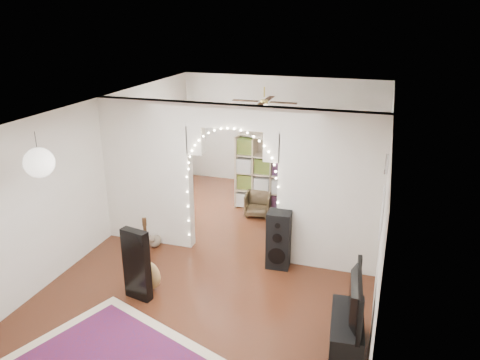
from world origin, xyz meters
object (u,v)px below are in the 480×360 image
(media_console, at_px, (346,334))
(dining_table, at_px, (273,170))
(floor_speaker, at_px, (279,240))
(dining_chair_left, at_px, (258,204))
(acoustic_guitar, at_px, (148,264))
(bookcase, at_px, (272,174))
(dining_chair_right, at_px, (285,229))

(media_console, relative_size, dining_table, 0.81)
(floor_speaker, distance_m, dining_table, 3.15)
(dining_table, height_order, dining_chair_left, dining_table)
(acoustic_guitar, distance_m, bookcase, 3.85)
(bookcase, distance_m, dining_chair_left, 0.72)
(floor_speaker, relative_size, dining_table, 0.81)
(floor_speaker, bearing_deg, dining_chair_left, 111.01)
(acoustic_guitar, xyz_separation_m, dining_chair_right, (1.67, 2.31, -0.22))
(bookcase, bearing_deg, dining_chair_left, -95.22)
(floor_speaker, bearing_deg, dining_table, 102.03)
(acoustic_guitar, distance_m, media_console, 3.13)
(dining_table, relative_size, dining_chair_left, 2.27)
(acoustic_guitar, height_order, bookcase, bookcase)
(floor_speaker, distance_m, dining_chair_right, 1.03)
(media_console, bearing_deg, floor_speaker, 120.68)
(dining_table, bearing_deg, floor_speaker, -71.63)
(media_console, bearing_deg, dining_table, 108.92)
(dining_chair_left, distance_m, dining_chair_right, 1.28)
(media_console, bearing_deg, dining_chair_left, 115.19)
(bookcase, height_order, dining_chair_left, bookcase)
(dining_table, distance_m, dining_chair_right, 2.22)
(media_console, xyz_separation_m, dining_chair_left, (-2.23, 3.81, -0.00))
(media_console, relative_size, bookcase, 0.61)
(bookcase, bearing_deg, media_console, -41.85)
(floor_speaker, height_order, dining_table, floor_speaker)
(media_console, distance_m, dining_chair_left, 4.41)
(dining_chair_left, height_order, dining_chair_right, dining_chair_left)
(dining_chair_left, bearing_deg, dining_table, 79.63)
(acoustic_guitar, relative_size, media_console, 1.04)
(dining_chair_right, bearing_deg, dining_table, 118.45)
(acoustic_guitar, bearing_deg, dining_chair_left, 52.10)
(media_console, height_order, bookcase, bookcase)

